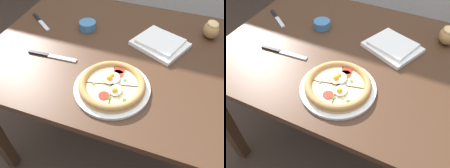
{
  "view_description": "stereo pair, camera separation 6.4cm",
  "coord_description": "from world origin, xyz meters",
  "views": [
    {
      "loc": [
        0.28,
        -0.85,
        1.47
      ],
      "look_at": [
        0.06,
        -0.24,
        0.8
      ],
      "focal_mm": 38.0,
      "sensor_mm": 36.0,
      "label": 1
    },
    {
      "loc": [
        0.34,
        -0.82,
        1.47
      ],
      "look_at": [
        0.06,
        -0.24,
        0.8
      ],
      "focal_mm": 38.0,
      "sensor_mm": 36.0,
      "label": 2
    }
  ],
  "objects": [
    {
      "name": "ground_plane",
      "position": [
        0.0,
        0.0,
        0.0
      ],
      "size": [
        12.0,
        12.0,
        0.0
      ],
      "primitive_type": "plane",
      "color": "#3D2D23"
    },
    {
      "name": "dining_table",
      "position": [
        0.0,
        0.0,
        0.66
      ],
      "size": [
        1.22,
        0.92,
        0.77
      ],
      "color": "#422819",
      "rests_on": "ground_plane"
    },
    {
      "name": "pizza",
      "position": [
        0.06,
        -0.24,
        0.79
      ],
      "size": [
        0.31,
        0.31,
        0.05
      ],
      "color": "white",
      "rests_on": "dining_table"
    },
    {
      "name": "ramekin_bowl",
      "position": [
        -0.21,
        0.12,
        0.79
      ],
      "size": [
        0.09,
        0.09,
        0.04
      ],
      "color": "teal",
      "rests_on": "dining_table"
    },
    {
      "name": "napkin_folded",
      "position": [
        0.18,
        0.1,
        0.78
      ],
      "size": [
        0.29,
        0.28,
        0.04
      ],
      "rotation": [
        0.0,
        0.0,
        -0.43
      ],
      "color": "white",
      "rests_on": "dining_table"
    },
    {
      "name": "bread_piece_near",
      "position": [
        0.4,
        0.26,
        0.81
      ],
      "size": [
        0.1,
        0.12,
        0.09
      ],
      "rotation": [
        0.0,
        0.0,
        1.92
      ],
      "color": "#B27F47",
      "rests_on": "dining_table"
    },
    {
      "name": "knife_main",
      "position": [
        -0.27,
        -0.15,
        0.77
      ],
      "size": [
        0.24,
        0.03,
        0.01
      ],
      "rotation": [
        0.0,
        0.0,
        0.06
      ],
      "color": "silver",
      "rests_on": "dining_table"
    },
    {
      "name": "knife_spare",
      "position": [
        -0.47,
        0.09,
        0.77
      ],
      "size": [
        0.17,
        0.13,
        0.01
      ],
      "rotation": [
        0.0,
        0.0,
        -0.62
      ],
      "color": "silver",
      "rests_on": "dining_table"
    }
  ]
}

